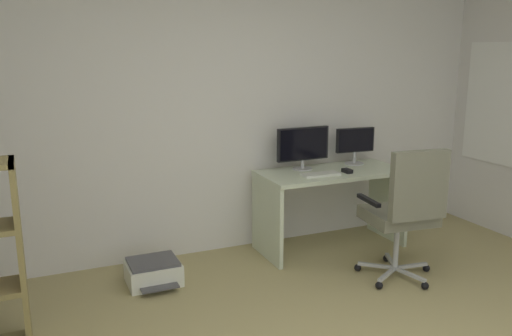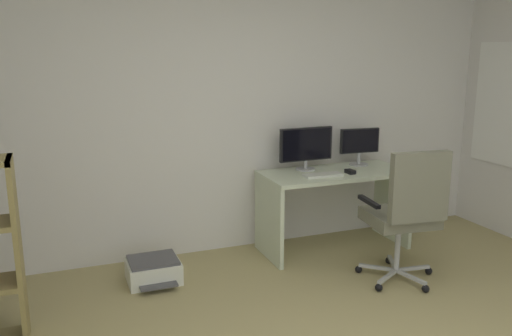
# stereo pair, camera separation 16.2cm
# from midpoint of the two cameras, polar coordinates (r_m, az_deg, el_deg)

# --- Properties ---
(wall_back) EXTENTS (5.47, 0.10, 2.60)m
(wall_back) POSITION_cam_midpoint_polar(r_m,az_deg,el_deg) (4.73, -3.19, 6.43)
(wall_back) COLOR silver
(wall_back) RESTS_ON ground
(desk) EXTENTS (1.33, 0.61, 0.73)m
(desk) POSITION_cam_midpoint_polar(r_m,az_deg,el_deg) (4.89, 9.33, -2.66)
(desk) COLOR beige
(desk) RESTS_ON ground
(monitor_main) EXTENTS (0.52, 0.18, 0.39)m
(monitor_main) POSITION_cam_midpoint_polar(r_m,az_deg,el_deg) (4.82, 6.36, 2.38)
(monitor_main) COLOR #B2B5B7
(monitor_main) RESTS_ON desk
(monitor_secondary) EXTENTS (0.39, 0.18, 0.35)m
(monitor_secondary) POSITION_cam_midpoint_polar(r_m,az_deg,el_deg) (5.11, 11.96, 2.60)
(monitor_secondary) COLOR #B2B5B7
(monitor_secondary) RESTS_ON desk
(keyboard) EXTENTS (0.34, 0.14, 0.02)m
(keyboard) POSITION_cam_midpoint_polar(r_m,az_deg,el_deg) (4.65, 8.18, -0.76)
(keyboard) COLOR silver
(keyboard) RESTS_ON desk
(computer_mouse) EXTENTS (0.06, 0.10, 0.03)m
(computer_mouse) POSITION_cam_midpoint_polar(r_m,az_deg,el_deg) (4.78, 11.04, -0.39)
(computer_mouse) COLOR black
(computer_mouse) RESTS_ON desk
(office_chair) EXTENTS (0.63, 0.63, 1.09)m
(office_chair) POSITION_cam_midpoint_polar(r_m,az_deg,el_deg) (4.26, 16.94, -4.28)
(office_chair) COLOR #B7BABC
(office_chair) RESTS_ON ground
(printer) EXTENTS (0.41, 0.43, 0.19)m
(printer) POSITION_cam_midpoint_polar(r_m,az_deg,el_deg) (4.36, -9.89, -10.78)
(printer) COLOR white
(printer) RESTS_ON ground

